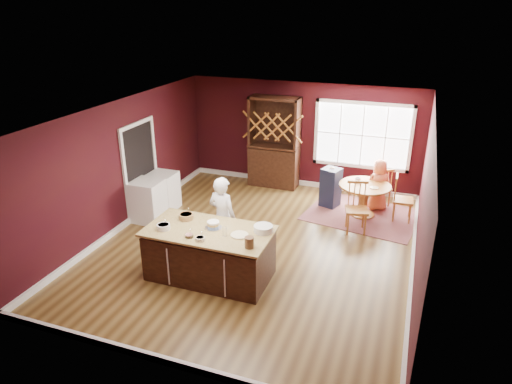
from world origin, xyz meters
TOP-DOWN VIEW (x-y plane):
  - room_shell at (0.00, 0.00)m, footprint 7.00×7.00m
  - window at (1.50, 3.47)m, footprint 2.36×0.10m
  - doorway at (-2.97, 0.60)m, footprint 0.08×1.26m
  - kitchen_island at (-0.40, -1.31)m, footprint 2.18×1.14m
  - dining_table at (1.81, 2.13)m, footprint 1.14×1.14m
  - baker at (-0.47, -0.56)m, footprint 0.65×0.50m
  - layer_cake at (-0.36, -1.21)m, footprint 0.29×0.29m
  - bowl_blue at (-1.14, -1.54)m, footprint 0.23×0.23m
  - bowl_yellow at (-0.96, -1.06)m, footprint 0.26×0.26m
  - bowl_pink at (-0.60, -1.66)m, footprint 0.15×0.15m
  - bowl_olive at (-0.37, -1.69)m, footprint 0.16×0.16m
  - drinking_glass at (-0.06, -1.40)m, footprint 0.08×0.08m
  - dinner_plate at (0.17, -1.32)m, footprint 0.30×0.30m
  - white_tub at (0.50, -1.05)m, footprint 0.33×0.33m
  - stoneware_crock at (0.46, -1.64)m, footprint 0.15×0.15m
  - rug at (1.81, 2.13)m, footprint 2.69×2.24m
  - chair_east at (2.65, 2.18)m, footprint 0.44×0.46m
  - chair_south at (1.77, 1.28)m, footprint 0.55×0.53m
  - chair_north at (2.11, 2.85)m, footprint 0.56×0.55m
  - seated_woman at (2.06, 2.59)m, footprint 0.70×0.60m
  - high_chair at (0.99, 2.41)m, footprint 0.50×0.50m
  - toddler at (1.06, 2.48)m, footprint 0.18×0.14m
  - table_plate at (2.02, 2.00)m, footprint 0.20×0.20m
  - table_cup at (1.63, 2.26)m, footprint 0.15×0.15m
  - hutch at (-0.67, 3.22)m, footprint 1.28×0.53m
  - washer at (-2.64, 0.28)m, footprint 0.64×0.62m
  - dryer at (-2.64, 0.92)m, footprint 0.61×0.59m

SIDE VIEW (x-z plane):
  - rug at x=1.81m, z-range 0.00..0.01m
  - kitchen_island at x=-0.40m, z-range -0.02..0.90m
  - dryer at x=-2.64m, z-range 0.00..0.88m
  - washer at x=-2.64m, z-range 0.00..0.92m
  - chair_north at x=2.11m, z-range 0.00..0.97m
  - high_chair at x=0.99m, z-range 0.00..0.98m
  - chair_east at x=2.65m, z-range 0.00..1.06m
  - dining_table at x=1.81m, z-range 0.16..0.91m
  - chair_south at x=1.77m, z-range 0.00..1.09m
  - seated_woman at x=2.06m, z-range 0.00..1.22m
  - table_plate at x=2.02m, z-range 0.75..0.76m
  - table_cup at x=1.63m, z-range 0.75..0.85m
  - baker at x=-0.47m, z-range 0.00..1.60m
  - toddler at x=1.06m, z-range 0.68..0.94m
  - dinner_plate at x=0.17m, z-range 0.92..0.94m
  - bowl_pink at x=-0.60m, z-range 0.92..0.97m
  - bowl_olive at x=-0.37m, z-range 0.92..0.98m
  - bowl_blue at x=-1.14m, z-range 0.92..1.01m
  - bowl_yellow at x=-0.96m, z-range 0.92..1.02m
  - white_tub at x=0.50m, z-range 0.92..1.03m
  - layer_cake at x=-0.36m, z-range 0.92..1.04m
  - drinking_glass at x=-0.06m, z-range 0.92..1.09m
  - stoneware_crock at x=0.46m, z-range 0.92..1.10m
  - doorway at x=-2.97m, z-range -0.04..2.09m
  - hutch at x=-0.67m, z-range 0.00..2.34m
  - room_shell at x=0.00m, z-range -2.15..4.85m
  - window at x=1.50m, z-range 0.67..2.33m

